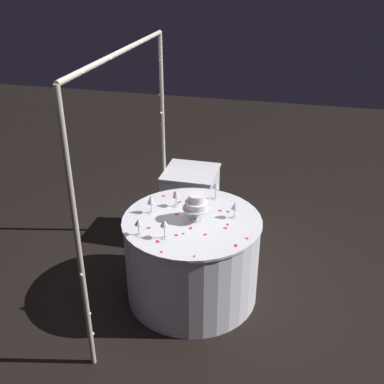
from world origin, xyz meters
TOP-DOWN VIEW (x-y plane):
  - ground_plane at (0.00, 0.00)m, footprint 12.00×12.00m
  - decorative_arch at (-0.00, 0.51)m, footprint 1.88×0.06m
  - main_table at (0.00, 0.00)m, footprint 1.12×1.12m
  - side_table at (0.94, 0.24)m, footprint 0.52×0.52m
  - tiered_cake at (0.01, -0.03)m, footprint 0.22×0.22m
  - wine_glass_0 at (0.11, -0.32)m, footprint 0.06×0.06m
  - wine_glass_1 at (-0.31, 0.33)m, footprint 0.06×0.06m
  - wine_glass_2 at (0.39, -0.12)m, footprint 0.06×0.06m
  - wine_glass_3 at (0.18, 0.18)m, footprint 0.06×0.06m
  - wine_glass_4 at (0.03, 0.35)m, footprint 0.06×0.06m
  - wine_glass_5 at (-0.31, 0.13)m, footprint 0.06×0.06m
  - rose_petal_0 at (-0.17, -0.46)m, footprint 0.03×0.04m
  - rose_petal_1 at (-0.29, -0.40)m, footprint 0.04×0.03m
  - rose_petal_2 at (0.23, 0.18)m, footprint 0.03×0.03m
  - rose_petal_3 at (-0.25, 0.06)m, footprint 0.03×0.04m
  - rose_petal_4 at (0.05, 0.14)m, footprint 0.03×0.04m
  - rose_petal_5 at (-0.01, -0.29)m, footprint 0.03×0.03m
  - rose_petal_6 at (-0.49, 0.10)m, footprint 0.03×0.02m
  - rose_petal_7 at (-0.37, 0.17)m, footprint 0.05×0.04m
  - rose_petal_8 at (0.40, 0.26)m, footprint 0.04×0.03m
  - rose_petal_9 at (0.19, -0.19)m, footprint 0.04×0.04m
  - rose_petal_10 at (-0.22, 0.01)m, footprint 0.03×0.03m
  - rose_petal_11 at (-0.49, -0.14)m, footprint 0.03×0.02m
  - rose_petal_12 at (-0.13, -0.02)m, footprint 0.04×0.03m
  - rose_petal_13 at (0.26, 0.08)m, footprint 0.04×0.03m
  - rose_petal_14 at (-0.07, -0.28)m, footprint 0.03×0.04m
  - rose_petal_15 at (0.19, -0.26)m, footprint 0.04×0.04m
  - rose_petal_16 at (0.18, 0.01)m, footprint 0.03×0.02m
  - rose_petal_17 at (0.33, 0.34)m, footprint 0.04×0.04m
  - rose_petal_18 at (-0.20, 0.30)m, footprint 0.04×0.04m
  - rose_petal_19 at (0.26, 0.17)m, footprint 0.04×0.04m
  - rose_petal_20 at (-0.19, -0.15)m, footprint 0.04×0.04m
  - rose_petal_21 at (0.36, 0.06)m, footprint 0.04×0.04m

SIDE VIEW (x-z plane):
  - ground_plane at x=0.00m, z-range 0.00..0.00m
  - side_table at x=0.94m, z-range 0.00..0.72m
  - main_table at x=0.00m, z-range 0.00..0.74m
  - rose_petal_0 at x=-0.17m, z-range 0.74..0.75m
  - rose_petal_1 at x=-0.29m, z-range 0.74..0.75m
  - rose_petal_2 at x=0.23m, z-range 0.74..0.75m
  - rose_petal_3 at x=-0.25m, z-range 0.74..0.75m
  - rose_petal_4 at x=0.05m, z-range 0.74..0.75m
  - rose_petal_5 at x=-0.01m, z-range 0.74..0.75m
  - rose_petal_6 at x=-0.49m, z-range 0.74..0.75m
  - rose_petal_7 at x=-0.37m, z-range 0.74..0.75m
  - rose_petal_8 at x=0.40m, z-range 0.74..0.75m
  - rose_petal_9 at x=0.19m, z-range 0.74..0.75m
  - rose_petal_10 at x=-0.22m, z-range 0.74..0.75m
  - rose_petal_11 at x=-0.49m, z-range 0.74..0.75m
  - rose_petal_12 at x=-0.13m, z-range 0.74..0.75m
  - rose_petal_13 at x=0.26m, z-range 0.74..0.75m
  - rose_petal_14 at x=-0.07m, z-range 0.74..0.75m
  - rose_petal_15 at x=0.19m, z-range 0.74..0.75m
  - rose_petal_16 at x=0.18m, z-range 0.74..0.75m
  - rose_petal_17 at x=0.33m, z-range 0.74..0.75m
  - rose_petal_18 at x=-0.20m, z-range 0.74..0.75m
  - rose_petal_19 at x=0.26m, z-range 0.74..0.75m
  - rose_petal_20 at x=-0.19m, z-range 0.74..0.75m
  - rose_petal_21 at x=0.36m, z-range 0.74..0.75m
  - wine_glass_0 at x=0.11m, z-range 0.78..0.92m
  - wine_glass_1 at x=-0.31m, z-range 0.78..0.92m
  - wine_glass_3 at x=0.18m, z-range 0.78..0.93m
  - wine_glass_4 at x=0.03m, z-range 0.78..0.94m
  - wine_glass_2 at x=0.39m, z-range 0.78..0.94m
  - wine_glass_5 at x=-0.31m, z-range 0.78..0.95m
  - tiered_cake at x=0.01m, z-range 0.77..1.00m
  - decorative_arch at x=0.00m, z-range 0.30..2.35m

